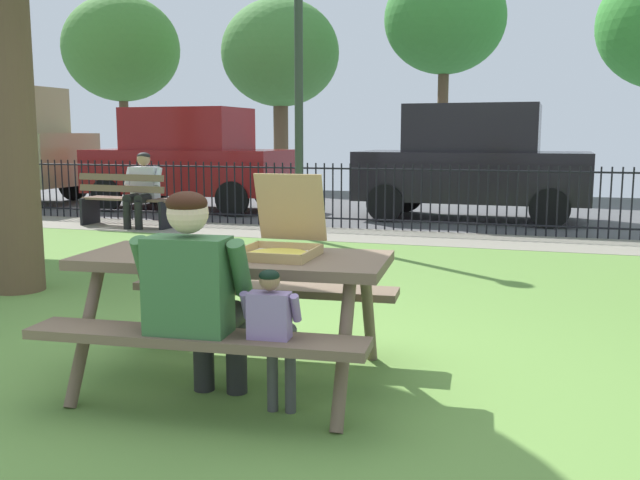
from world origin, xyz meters
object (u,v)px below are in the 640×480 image
object	(u,v)px
far_tree_midleft	(280,54)
child_at_table	(273,328)
picnic_table_foreground	(234,284)
far_tree_left	(121,49)
person_on_park_bench	(142,186)
lamp_post_walkway	(299,72)
far_tree_center	(445,20)
adult_at_table	(196,292)
pizza_box_open	(282,240)
parked_car_center	(472,161)
parked_car_left	(189,158)
park_bench_left	(127,201)
pizza_slice_on_table	(162,250)

from	to	relation	value
far_tree_midleft	child_at_table	bearing A→B (deg)	-69.51
picnic_table_foreground	far_tree_left	bearing A→B (deg)	124.58
person_on_park_bench	lamp_post_walkway	xyz separation A→B (m)	(2.78, -0.37, 1.68)
lamp_post_walkway	far_tree_midleft	size ratio (longest dim) A/B	0.70
picnic_table_foreground	far_tree_center	world-z (taller)	far_tree_center
adult_at_table	child_at_table	size ratio (longest dim) A/B	1.47
pizza_box_open	adult_at_table	xyz separation A→B (m)	(-0.26, -0.58, -0.20)
far_tree_left	picnic_table_foreground	bearing A→B (deg)	-55.42
picnic_table_foreground	child_at_table	world-z (taller)	child_at_table
lamp_post_walkway	far_tree_center	size ratio (longest dim) A/B	0.63
parked_car_center	far_tree_left	xyz separation A→B (m)	(-11.63, 7.34, 3.12)
picnic_table_foreground	parked_car_left	size ratio (longest dim) A/B	0.49
parked_car_left	lamp_post_walkway	bearing A→B (deg)	-42.01
person_on_park_bench	parked_car_left	bearing A→B (deg)	101.88
parked_car_left	far_tree_midleft	world-z (taller)	far_tree_midleft
adult_at_table	parked_car_left	world-z (taller)	parked_car_left
lamp_post_walkway	pizza_box_open	bearing A→B (deg)	-71.80
child_at_table	pizza_box_open	bearing A→B (deg)	106.09
park_bench_left	pizza_slice_on_table	bearing A→B (deg)	-55.58
parked_car_left	far_tree_midleft	size ratio (longest dim) A/B	0.73
child_at_table	far_tree_left	world-z (taller)	far_tree_left
adult_at_table	lamp_post_walkway	xyz separation A→B (m)	(-1.60, 6.23, 1.68)
far_tree_midleft	pizza_slice_on_table	bearing A→B (deg)	-71.83
adult_at_table	lamp_post_walkway	distance (m)	6.65
parked_car_center	adult_at_table	bearing A→B (deg)	-93.30
park_bench_left	parked_car_left	xyz separation A→B (m)	(-0.28, 2.65, 0.59)
child_at_table	parked_car_left	distance (m)	10.69
pizza_box_open	child_at_table	bearing A→B (deg)	-73.91
picnic_table_foreground	parked_car_center	xyz separation A→B (m)	(0.54, 8.74, 0.41)
adult_at_table	parked_car_center	bearing A→B (deg)	86.70
adult_at_table	park_bench_left	bearing A→B (deg)	125.26
picnic_table_foreground	park_bench_left	size ratio (longest dim) A/B	1.18
park_bench_left	lamp_post_walkway	xyz separation A→B (m)	(3.06, -0.36, 1.92)
person_on_park_bench	lamp_post_walkway	world-z (taller)	lamp_post_walkway
pizza_box_open	parked_car_left	size ratio (longest dim) A/B	0.13
adult_at_table	child_at_table	bearing A→B (deg)	0.51
parked_car_center	far_tree_midleft	bearing A→B (deg)	130.62
child_at_table	far_tree_midleft	distance (m)	18.00
adult_at_table	picnic_table_foreground	bearing A→B (deg)	91.45
park_bench_left	far_tree_center	xyz separation A→B (m)	(3.66, 9.99, 4.13)
far_tree_left	child_at_table	bearing A→B (deg)	-55.20
picnic_table_foreground	far_tree_left	xyz separation A→B (m)	(-11.08, 16.08, 3.54)
far_tree_midleft	pizza_box_open	bearing A→B (deg)	-69.36
pizza_box_open	child_at_table	world-z (taller)	pizza_box_open
child_at_table	far_tree_midleft	xyz separation A→B (m)	(-6.19, 16.57, 3.31)
picnic_table_foreground	parked_car_center	bearing A→B (deg)	86.43
far_tree_left	far_tree_center	world-z (taller)	far_tree_center
pizza_box_open	pizza_slice_on_table	distance (m)	0.76
parked_car_center	person_on_park_bench	bearing A→B (deg)	-151.82
person_on_park_bench	far_tree_center	distance (m)	11.23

